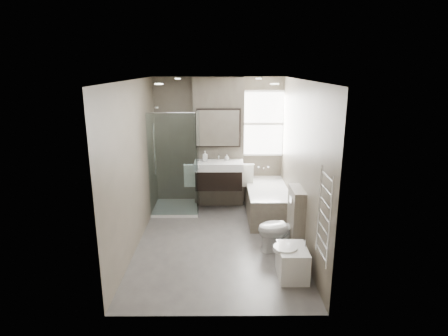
{
  "coord_description": "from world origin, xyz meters",
  "views": [
    {
      "loc": [
        0.06,
        -5.63,
        2.8
      ],
      "look_at": [
        0.1,
        0.15,
        1.22
      ],
      "focal_mm": 30.0,
      "sensor_mm": 36.0,
      "label": 1
    }
  ],
  "objects_px": {
    "vanity": "(219,174)",
    "toilet": "(280,228)",
    "bidet": "(292,262)",
    "bathtub": "(267,200)"
  },
  "relations": [
    {
      "from": "vanity",
      "to": "toilet",
      "type": "height_order",
      "value": "vanity"
    },
    {
      "from": "vanity",
      "to": "bidet",
      "type": "height_order",
      "value": "vanity"
    },
    {
      "from": "bidet",
      "to": "vanity",
      "type": "bearing_deg",
      "value": 112.2
    },
    {
      "from": "bathtub",
      "to": "toilet",
      "type": "height_order",
      "value": "toilet"
    },
    {
      "from": "bathtub",
      "to": "vanity",
      "type": "bearing_deg",
      "value": 160.63
    },
    {
      "from": "toilet",
      "to": "bidet",
      "type": "relative_size",
      "value": 1.3
    },
    {
      "from": "bathtub",
      "to": "bidet",
      "type": "distance_m",
      "value": 2.16
    },
    {
      "from": "bathtub",
      "to": "toilet",
      "type": "distance_m",
      "value": 1.37
    },
    {
      "from": "bathtub",
      "to": "bidet",
      "type": "xyz_separation_m",
      "value": [
        0.09,
        -2.16,
        -0.09
      ]
    },
    {
      "from": "vanity",
      "to": "bidet",
      "type": "xyz_separation_m",
      "value": [
        1.01,
        -2.48,
        -0.51
      ]
    }
  ]
}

